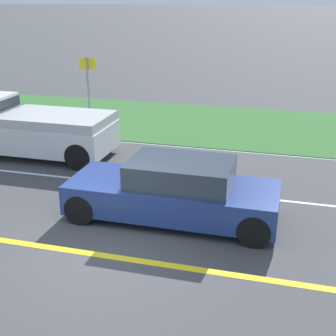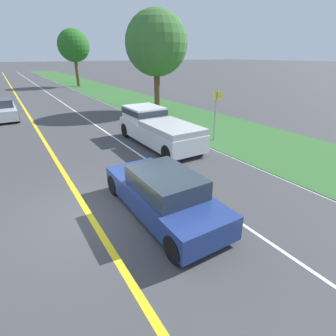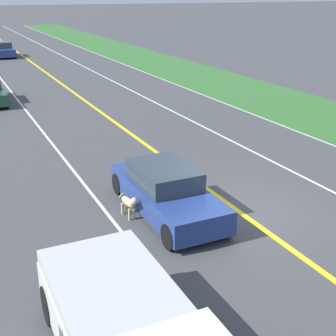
{
  "view_description": "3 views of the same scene",
  "coord_description": "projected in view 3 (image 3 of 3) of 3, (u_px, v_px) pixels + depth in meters",
  "views": [
    {
      "loc": [
        -7.2,
        -3.37,
        4.72
      ],
      "look_at": [
        2.42,
        -0.73,
        0.98
      ],
      "focal_mm": 50.0,
      "sensor_mm": 36.0,
      "label": 1
    },
    {
      "loc": [
        -1.48,
        -6.74,
        4.36
      ],
      "look_at": [
        2.48,
        -0.35,
        1.1
      ],
      "focal_mm": 28.0,
      "sensor_mm": 36.0,
      "label": 2
    },
    {
      "loc": [
        7.11,
        10.05,
        6.03
      ],
      "look_at": [
        1.71,
        -1.31,
        1.22
      ],
      "focal_mm": 50.0,
      "sensor_mm": 36.0,
      "label": 3
    }
  ],
  "objects": [
    {
      "name": "ego_car",
      "position": [
        166.0,
        191.0,
        13.34
      ],
      "size": [
        1.8,
        4.59,
        1.37
      ],
      "color": "navy",
      "rests_on": "ground"
    },
    {
      "name": "lane_dash_same_dir",
      "position": [
        127.0,
        239.0,
        12.08
      ],
      "size": [
        0.1,
        160.0,
        0.01
      ],
      "primitive_type": "cube",
      "color": "white",
      "rests_on": "ground"
    },
    {
      "name": "lane_dash_oncoming",
      "position": [
        333.0,
        192.0,
        14.88
      ],
      "size": [
        0.1,
        160.0,
        0.01
      ],
      "primitive_type": "cube",
      "color": "white",
      "rests_on": "ground"
    },
    {
      "name": "car_trailing_mid",
      "position": [
        2.0,
        50.0,
        44.5
      ],
      "size": [
        1.9,
        4.35,
        1.39
      ],
      "color": "navy",
      "rests_on": "ground"
    },
    {
      "name": "dog",
      "position": [
        129.0,
        203.0,
        13.06
      ],
      "size": [
        0.3,
        1.11,
        0.75
      ],
      "rotation": [
        0.0,
        0.0,
        0.11
      ],
      "color": "#D1B784",
      "rests_on": "ground"
    },
    {
      "name": "centre_divider_line",
      "position": [
        241.0,
        213.0,
        13.48
      ],
      "size": [
        0.18,
        160.0,
        0.01
      ],
      "primitive_type": "cube",
      "color": "yellow",
      "rests_on": "ground"
    },
    {
      "name": "ground_plane",
      "position": [
        241.0,
        213.0,
        13.48
      ],
      "size": [
        400.0,
        400.0,
        0.0
      ],
      "primitive_type": "plane",
      "color": "#424244"
    }
  ]
}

